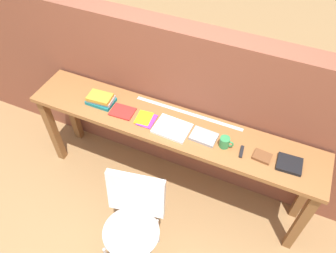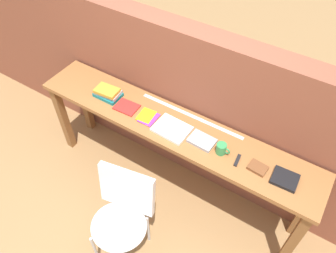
% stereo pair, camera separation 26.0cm
% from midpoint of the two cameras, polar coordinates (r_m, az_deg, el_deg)
% --- Properties ---
extents(ground_plane, '(40.00, 40.00, 0.00)m').
position_cam_midpoint_polar(ground_plane, '(3.22, -4.24, -14.02)').
color(ground_plane, '#9E7547').
extents(brick_wall_back, '(6.00, 0.20, 1.57)m').
position_cam_midpoint_polar(brick_wall_back, '(2.93, 0.55, 3.52)').
color(brick_wall_back, brown).
rests_on(brick_wall_back, ground).
extents(sideboard, '(2.50, 0.44, 0.88)m').
position_cam_midpoint_polar(sideboard, '(2.75, -2.28, -1.67)').
color(sideboard, '#996033').
rests_on(sideboard, ground).
extents(chair_white_moulded, '(0.52, 0.53, 0.89)m').
position_cam_midpoint_polar(chair_white_moulded, '(2.60, -9.11, -15.85)').
color(chair_white_moulded, white).
rests_on(chair_white_moulded, ground).
extents(book_stack_leftmost, '(0.23, 0.16, 0.09)m').
position_cam_midpoint_polar(book_stack_leftmost, '(2.88, -14.21, 4.49)').
color(book_stack_leftmost, '#19757A').
rests_on(book_stack_leftmost, sideboard).
extents(magazine_cycling, '(0.20, 0.16, 0.01)m').
position_cam_midpoint_polar(magazine_cycling, '(2.78, -10.61, 2.42)').
color(magazine_cycling, red).
rests_on(magazine_cycling, sideboard).
extents(pamphlet_pile_colourful, '(0.17, 0.17, 0.01)m').
position_cam_midpoint_polar(pamphlet_pile_colourful, '(2.69, -6.76, 1.12)').
color(pamphlet_pile_colourful, '#3399D8').
rests_on(pamphlet_pile_colourful, sideboard).
extents(book_open_centre, '(0.29, 0.23, 0.02)m').
position_cam_midpoint_polar(book_open_centre, '(2.60, -2.14, -0.48)').
color(book_open_centre, white).
rests_on(book_open_centre, sideboard).
extents(book_grey_hardcover, '(0.21, 0.15, 0.02)m').
position_cam_midpoint_polar(book_grey_hardcover, '(2.54, 3.37, -1.94)').
color(book_grey_hardcover, '#9E9EA3').
rests_on(book_grey_hardcover, sideboard).
extents(mug, '(0.11, 0.08, 0.09)m').
position_cam_midpoint_polar(mug, '(2.48, 6.94, -2.92)').
color(mug, '#338C4C').
rests_on(mug, sideboard).
extents(multitool_folded, '(0.04, 0.11, 0.02)m').
position_cam_midpoint_polar(multitool_folded, '(2.49, 9.79, -4.52)').
color(multitool_folded, black).
rests_on(multitool_folded, sideboard).
extents(leather_journal_brown, '(0.14, 0.11, 0.02)m').
position_cam_midpoint_polar(leather_journal_brown, '(2.49, 13.24, -5.29)').
color(leather_journal_brown, brown).
rests_on(leather_journal_brown, sideboard).
extents(book_repair_rightmost, '(0.19, 0.17, 0.03)m').
position_cam_midpoint_polar(book_repair_rightmost, '(2.49, 17.63, -6.44)').
color(book_repair_rightmost, black).
rests_on(book_repair_rightmost, sideboard).
extents(ruler_metal_back_edge, '(0.94, 0.03, 0.00)m').
position_cam_midpoint_polar(ruler_metal_back_edge, '(2.73, 0.79, 2.19)').
color(ruler_metal_back_edge, silver).
rests_on(ruler_metal_back_edge, sideboard).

